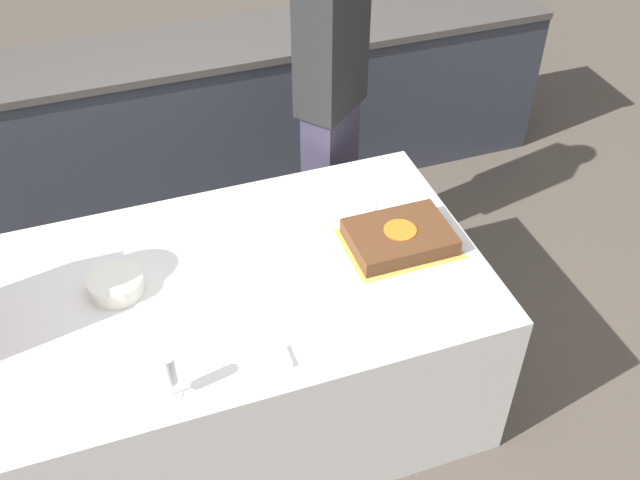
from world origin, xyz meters
name	(u,v)px	position (x,y,z in m)	size (l,w,h in m)	color
ground_plane	(251,402)	(0.00, 0.00, 0.00)	(14.00, 14.00, 0.00)	brown
back_counter	(169,125)	(0.00, 1.64, 0.46)	(4.40, 0.58, 0.92)	#333842
dining_table	(245,345)	(0.00, 0.00, 0.39)	(1.87, 1.13, 0.77)	white
cake	(400,237)	(0.65, -0.02, 0.81)	(0.44, 0.33, 0.08)	gold
plate_stack	(116,284)	(-0.44, 0.08, 0.81)	(0.20, 0.20, 0.07)	white
wine_glass	(169,371)	(-0.33, -0.46, 0.90)	(0.06, 0.06, 0.19)	white
side_plate_near_cake	(352,204)	(0.57, 0.27, 0.78)	(0.21, 0.21, 0.00)	white
utensil_pile	(271,360)	(0.00, -0.43, 0.78)	(0.13, 0.09, 0.02)	white
person_cutting_cake	(331,112)	(0.65, 0.79, 0.91)	(0.38, 0.37, 1.75)	#383347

